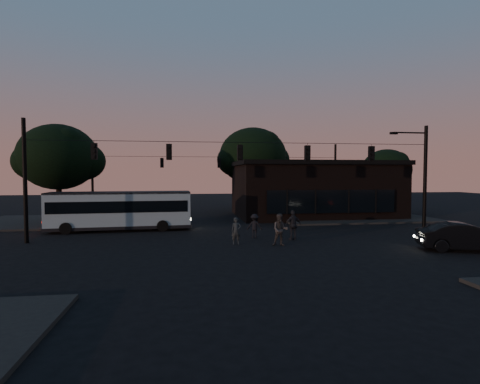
{
  "coord_description": "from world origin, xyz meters",
  "views": [
    {
      "loc": [
        -3.36,
        -19.94,
        4.14
      ],
      "look_at": [
        0.0,
        4.0,
        3.0
      ],
      "focal_mm": 28.0,
      "sensor_mm": 36.0,
      "label": 1
    }
  ],
  "objects": [
    {
      "name": "tree_right",
      "position": [
        18.0,
        18.0,
        4.63
      ],
      "size": [
        5.2,
        5.2,
        6.86
      ],
      "color": "black",
      "rests_on": "ground"
    },
    {
      "name": "pedestrian_a",
      "position": [
        -0.52,
        1.88,
        0.8
      ],
      "size": [
        0.59,
        0.4,
        1.59
      ],
      "primitive_type": "imported",
      "rotation": [
        0.0,
        0.0,
        -0.03
      ],
      "color": "#202629",
      "rests_on": "ground"
    },
    {
      "name": "tree_left",
      "position": [
        -14.0,
        13.0,
        5.57
      ],
      "size": [
        6.4,
        6.4,
        8.3
      ],
      "color": "black",
      "rests_on": "ground"
    },
    {
      "name": "pedestrian_d",
      "position": [
        0.96,
        3.97,
        0.78
      ],
      "size": [
        1.09,
        0.75,
        1.55
      ],
      "primitive_type": "imported",
      "rotation": [
        0.0,
        0.0,
        2.96
      ],
      "color": "black",
      "rests_on": "ground"
    },
    {
      "name": "pedestrian_c",
      "position": [
        3.23,
        2.82,
        0.94
      ],
      "size": [
        1.17,
        0.67,
        1.88
      ],
      "primitive_type": "imported",
      "rotation": [
        0.0,
        0.0,
        3.35
      ],
      "color": "black",
      "rests_on": "ground"
    },
    {
      "name": "car",
      "position": [
        11.43,
        -1.8,
        0.77
      ],
      "size": [
        4.92,
        2.91,
        1.53
      ],
      "primitive_type": "imported",
      "rotation": [
        0.0,
        0.0,
        1.27
      ],
      "color": "black",
      "rests_on": "ground"
    },
    {
      "name": "building",
      "position": [
        9.0,
        15.97,
        2.71
      ],
      "size": [
        15.4,
        10.41,
        5.4
      ],
      "color": "black",
      "rests_on": "ground"
    },
    {
      "name": "bus",
      "position": [
        -8.26,
        8.43,
        1.6
      ],
      "size": [
        10.28,
        2.97,
        2.86
      ],
      "rotation": [
        0.0,
        0.0,
        0.06
      ],
      "color": "#839DA7",
      "rests_on": "ground"
    },
    {
      "name": "pedestrian_b",
      "position": [
        1.95,
        1.08,
        0.93
      ],
      "size": [
        1.02,
        0.86,
        1.86
      ],
      "primitive_type": "imported",
      "rotation": [
        0.0,
        0.0,
        -0.18
      ],
      "color": "#353230",
      "rests_on": "ground"
    },
    {
      "name": "sidewalk_far_left",
      "position": [
        -14.0,
        14.0,
        0.07
      ],
      "size": [
        14.0,
        10.0,
        0.15
      ],
      "primitive_type": "cube",
      "color": "black",
      "rests_on": "ground"
    },
    {
      "name": "tree_behind",
      "position": [
        4.0,
        22.0,
        6.19
      ],
      "size": [
        7.6,
        7.6,
        9.43
      ],
      "color": "black",
      "rests_on": "ground"
    },
    {
      "name": "signal_rig_far",
      "position": [
        0.0,
        20.0,
        4.2
      ],
      "size": [
        26.24,
        0.3,
        7.5
      ],
      "color": "black",
      "rests_on": "ground"
    },
    {
      "name": "signal_rig_near",
      "position": [
        0.0,
        4.0,
        4.45
      ],
      "size": [
        26.24,
        0.3,
        7.5
      ],
      "color": "black",
      "rests_on": "ground"
    },
    {
      "name": "sidewalk_far_right",
      "position": [
        12.0,
        14.0,
        0.07
      ],
      "size": [
        14.0,
        10.0,
        0.15
      ],
      "primitive_type": "cube",
      "color": "black",
      "rests_on": "ground"
    },
    {
      "name": "ground",
      "position": [
        0.0,
        0.0,
        0.0
      ],
      "size": [
        120.0,
        120.0,
        0.0
      ],
      "primitive_type": "plane",
      "color": "black",
      "rests_on": "ground"
    }
  ]
}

